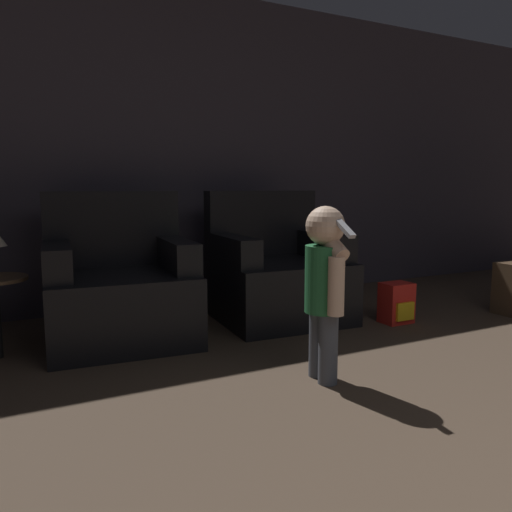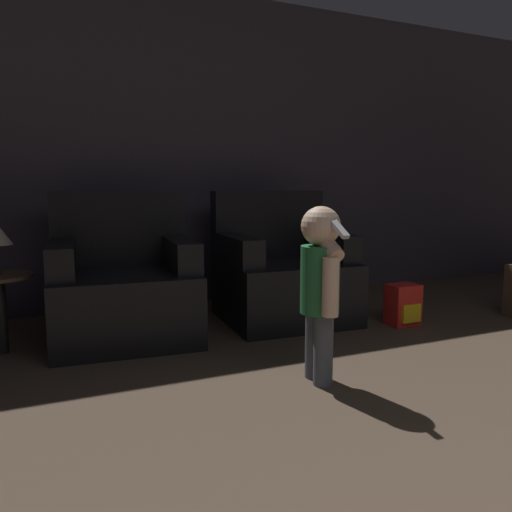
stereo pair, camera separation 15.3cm
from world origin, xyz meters
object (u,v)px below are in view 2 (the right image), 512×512
at_px(armchair_right, 282,275).
at_px(person_toddler, 321,280).
at_px(armchair_left, 124,288).
at_px(toy_backpack, 403,305).

height_order(armchair_right, person_toddler, armchair_right).
bearing_deg(armchair_right, armchair_left, -176.67).
relative_size(armchair_right, person_toddler, 1.07).
xyz_separation_m(armchair_left, armchair_right, (1.18, 0.00, 0.00)).
height_order(person_toddler, toy_backpack, person_toddler).
height_order(armchair_right, toy_backpack, armchair_right).
bearing_deg(toy_backpack, person_toddler, -148.58).
relative_size(armchair_left, person_toddler, 1.08).
height_order(armchair_left, armchair_right, same).
bearing_deg(armchair_right, toy_backpack, -32.68).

